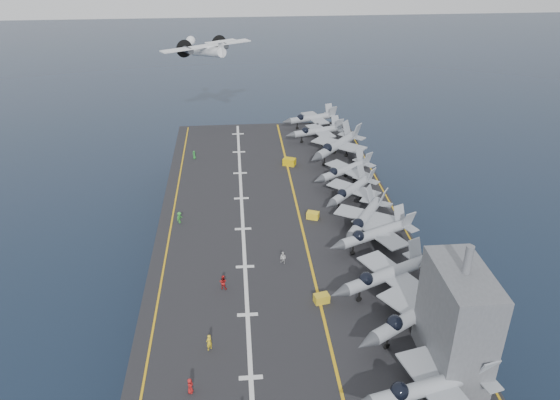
{
  "coord_description": "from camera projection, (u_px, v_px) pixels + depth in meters",
  "views": [
    {
      "loc": [
        -6.57,
        -71.33,
        53.22
      ],
      "look_at": [
        0.0,
        4.0,
        13.0
      ],
      "focal_mm": 35.0,
      "sensor_mm": 36.0,
      "label": 1
    }
  ],
  "objects": [
    {
      "name": "ground",
      "position": [
        282.0,
        282.0,
        88.23
      ],
      "size": [
        500.0,
        500.0,
        0.0
      ],
      "primitive_type": "plane",
      "color": "#142135",
      "rests_on": "ground"
    },
    {
      "name": "hull",
      "position": [
        282.0,
        257.0,
        85.89
      ],
      "size": [
        36.0,
        90.0,
        10.0
      ],
      "primitive_type": "cube",
      "color": "#56595E",
      "rests_on": "ground"
    },
    {
      "name": "flight_deck",
      "position": [
        282.0,
        228.0,
        83.44
      ],
      "size": [
        38.0,
        92.0,
        0.4
      ],
      "primitive_type": "cube",
      "color": "black",
      "rests_on": "hull"
    },
    {
      "name": "foul_line",
      "position": [
        302.0,
        226.0,
        83.57
      ],
      "size": [
        0.35,
        90.0,
        0.02
      ],
      "primitive_type": "cube",
      "color": "gold",
      "rests_on": "flight_deck"
    },
    {
      "name": "landing_centerline",
      "position": [
        243.0,
        229.0,
        82.88
      ],
      "size": [
        0.5,
        90.0,
        0.02
      ],
      "primitive_type": "cube",
      "color": "silver",
      "rests_on": "flight_deck"
    },
    {
      "name": "deck_edge_port",
      "position": [
        170.0,
        232.0,
        82.04
      ],
      "size": [
        0.25,
        90.0,
        0.02
      ],
      "primitive_type": "cube",
      "color": "gold",
      "rests_on": "flight_deck"
    },
    {
      "name": "deck_edge_stbd",
      "position": [
        401.0,
        222.0,
        84.76
      ],
      "size": [
        0.25,
        90.0,
        0.02
      ],
      "primitive_type": "cube",
      "color": "gold",
      "rests_on": "flight_deck"
    },
    {
      "name": "island_superstructure",
      "position": [
        458.0,
        309.0,
        54.59
      ],
      "size": [
        5.0,
        10.0,
        15.0
      ],
      "primitive_type": null,
      "color": "#56595E",
      "rests_on": "flight_deck"
    },
    {
      "name": "fighter_jet_0",
      "position": [
        430.0,
        386.0,
        52.17
      ],
      "size": [
        17.12,
        13.42,
        5.26
      ],
      "primitive_type": null,
      "color": "gray",
      "rests_on": "flight_deck"
    },
    {
      "name": "fighter_jet_1",
      "position": [
        415.0,
        314.0,
        61.32
      ],
      "size": [
        18.67,
        16.94,
        5.4
      ],
      "primitive_type": null,
      "color": "gray",
      "rests_on": "flight_deck"
    },
    {
      "name": "fighter_jet_2",
      "position": [
        387.0,
        274.0,
        68.23
      ],
      "size": [
        17.92,
        15.5,
        5.24
      ],
      "primitive_type": null,
      "color": "#A0AAB0",
      "rests_on": "flight_deck"
    },
    {
      "name": "fighter_jet_3",
      "position": [
        376.0,
        233.0,
        77.31
      ],
      "size": [
        16.62,
        14.35,
        4.86
      ],
      "primitive_type": null,
      "color": "#9EA9B0",
      "rests_on": "flight_deck"
    },
    {
      "name": "fighter_jet_4",
      "position": [
        365.0,
        217.0,
        81.27
      ],
      "size": [
        15.56,
        17.08,
        4.94
      ],
      "primitive_type": null,
      "color": "gray",
      "rests_on": "flight_deck"
    },
    {
      "name": "fighter_jet_5",
      "position": [
        351.0,
        189.0,
        89.63
      ],
      "size": [
        15.42,
        15.67,
        4.58
      ],
      "primitive_type": null,
      "color": "#9CA5AD",
      "rests_on": "flight_deck"
    },
    {
      "name": "fighter_jet_6",
      "position": [
        345.0,
        169.0,
        96.57
      ],
      "size": [
        15.81,
        14.68,
        4.57
      ],
      "primitive_type": null,
      "color": "#90989F",
      "rests_on": "flight_deck"
    },
    {
      "name": "fighter_jet_7",
      "position": [
        337.0,
        145.0,
        105.47
      ],
      "size": [
        18.5,
        19.06,
        5.55
      ],
      "primitive_type": null,
      "color": "#9CA4AB",
      "rests_on": "flight_deck"
    },
    {
      "name": "fighter_jet_8",
      "position": [
        317.0,
        130.0,
        113.78
      ],
      "size": [
        14.83,
        12.07,
        4.46
      ],
      "primitive_type": null,
      "color": "#9298A0",
      "rests_on": "flight_deck"
    },
    {
      "name": "tow_cart_a",
      "position": [
        322.0,
        298.0,
        67.19
      ],
      "size": [
        2.05,
        1.56,
        1.1
      ],
      "primitive_type": null,
      "color": "gold",
      "rests_on": "flight_deck"
    },
    {
      "name": "tow_cart_b",
      "position": [
        313.0,
        215.0,
        85.48
      ],
      "size": [
        2.17,
        1.81,
        1.11
      ],
      "primitive_type": null,
      "color": "gold",
      "rests_on": "flight_deck"
    },
    {
      "name": "tow_cart_c",
      "position": [
        289.0,
        162.0,
        103.37
      ],
      "size": [
        2.66,
        2.25,
        1.36
      ],
      "primitive_type": null,
      "color": "gold",
      "rests_on": "flight_deck"
    },
    {
      "name": "crew_0",
      "position": [
        190.0,
        386.0,
        54.4
      ],
      "size": [
        0.92,
        1.19,
        1.76
      ],
      "primitive_type": "imported",
      "color": "#B21919",
      "rests_on": "flight_deck"
    },
    {
      "name": "crew_1",
      "position": [
        209.0,
        342.0,
        59.68
      ],
      "size": [
        1.46,
        1.43,
        2.05
      ],
      "primitive_type": "imported",
      "color": "yellow",
      "rests_on": "flight_deck"
    },
    {
      "name": "crew_2",
      "position": [
        223.0,
        282.0,
        69.37
      ],
      "size": [
        1.4,
        1.15,
        2.01
      ],
      "primitive_type": "imported",
      "color": "#B21919",
      "rests_on": "flight_deck"
    },
    {
      "name": "crew_3",
      "position": [
        180.0,
        217.0,
        84.12
      ],
      "size": [
        1.21,
        1.34,
        1.86
      ],
      "primitive_type": "imported",
      "color": "green",
      "rests_on": "flight_deck"
    },
    {
      "name": "crew_5",
      "position": [
        194.0,
        155.0,
        106.05
      ],
      "size": [
        0.94,
        1.13,
        1.61
      ],
      "primitive_type": "imported",
      "color": "#268C33",
      "rests_on": "flight_deck"
    },
    {
      "name": "crew_7",
      "position": [
        283.0,
        258.0,
        74.42
      ],
      "size": [
        1.27,
        1.24,
        1.78
      ],
      "primitive_type": "imported",
      "color": "silver",
      "rests_on": "flight_deck"
    },
    {
      "name": "transport_plane",
      "position": [
        207.0,
        52.0,
        124.86
      ],
      "size": [
        26.67,
        24.11,
        5.22
      ],
      "primitive_type": null,
      "color": "silver"
    },
    {
      "name": "fighter_jet_9",
      "position": [
        312.0,
        117.0,
        120.93
      ],
      "size": [
        14.83,
        12.07,
        4.46
      ],
      "primitive_type": null,
      "color": "#9298A0",
      "rests_on": "flight_deck"
    }
  ]
}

